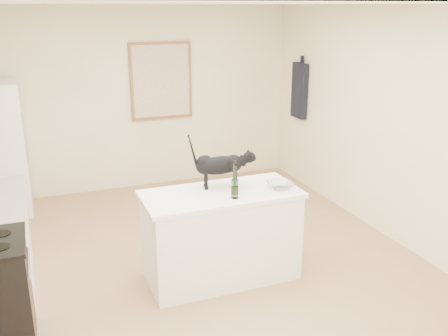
# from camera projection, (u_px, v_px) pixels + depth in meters

# --- Properties ---
(floor) EXTENTS (5.50, 5.50, 0.00)m
(floor) POSITION_uv_depth(u_px,v_px,m) (205.00, 269.00, 5.17)
(floor) COLOR #A17A56
(floor) RESTS_ON ground
(ceiling) EXTENTS (5.50, 5.50, 0.00)m
(ceiling) POSITION_uv_depth(u_px,v_px,m) (202.00, 4.00, 4.37)
(ceiling) COLOR white
(ceiling) RESTS_ON ground
(wall_back) EXTENTS (4.50, 0.00, 4.50)m
(wall_back) POSITION_uv_depth(u_px,v_px,m) (141.00, 99.00, 7.20)
(wall_back) COLOR #F5EDBE
(wall_back) RESTS_ON ground
(wall_front) EXTENTS (4.50, 0.00, 4.50)m
(wall_front) POSITION_uv_depth(u_px,v_px,m) (397.00, 296.00, 2.33)
(wall_front) COLOR #F5EDBE
(wall_front) RESTS_ON ground
(wall_right) EXTENTS (0.00, 5.50, 5.50)m
(wall_right) POSITION_uv_depth(u_px,v_px,m) (396.00, 127.00, 5.55)
(wall_right) COLOR #F5EDBE
(wall_right) RESTS_ON ground
(island_base) EXTENTS (1.44, 0.67, 0.86)m
(island_base) POSITION_uv_depth(u_px,v_px,m) (221.00, 237.00, 4.89)
(island_base) COLOR white
(island_base) RESTS_ON floor
(island_top) EXTENTS (1.50, 0.70, 0.04)m
(island_top) POSITION_uv_depth(u_px,v_px,m) (221.00, 194.00, 4.75)
(island_top) COLOR white
(island_top) RESTS_ON island_base
(artwork_frame) EXTENTS (0.90, 0.03, 1.10)m
(artwork_frame) POSITION_uv_depth(u_px,v_px,m) (161.00, 81.00, 7.20)
(artwork_frame) COLOR brown
(artwork_frame) RESTS_ON wall_back
(artwork_canvas) EXTENTS (0.82, 0.00, 1.02)m
(artwork_canvas) POSITION_uv_depth(u_px,v_px,m) (162.00, 81.00, 7.19)
(artwork_canvas) COLOR beige
(artwork_canvas) RESTS_ON wall_back
(hanging_garment) EXTENTS (0.08, 0.34, 0.80)m
(hanging_garment) POSITION_uv_depth(u_px,v_px,m) (299.00, 91.00, 7.31)
(hanging_garment) COLOR black
(hanging_garment) RESTS_ON wall_right
(black_cat) EXTENTS (0.60, 0.31, 0.40)m
(black_cat) POSITION_uv_depth(u_px,v_px,m) (220.00, 168.00, 4.82)
(black_cat) COLOR black
(black_cat) RESTS_ON island_top
(wine_bottle) EXTENTS (0.08, 0.08, 0.31)m
(wine_bottle) POSITION_uv_depth(u_px,v_px,m) (235.00, 182.00, 4.56)
(wine_bottle) COLOR #265522
(wine_bottle) RESTS_ON island_top
(glass_bowl) EXTENTS (0.30, 0.30, 0.06)m
(glass_bowl) POSITION_uv_depth(u_px,v_px,m) (280.00, 185.00, 4.84)
(glass_bowl) COLOR white
(glass_bowl) RESTS_ON island_top
(fridge_paper) EXTENTS (0.02, 0.13, 0.16)m
(fridge_paper) POSITION_uv_depth(u_px,v_px,m) (23.00, 125.00, 6.32)
(fridge_paper) COLOR beige
(fridge_paper) RESTS_ON fridge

